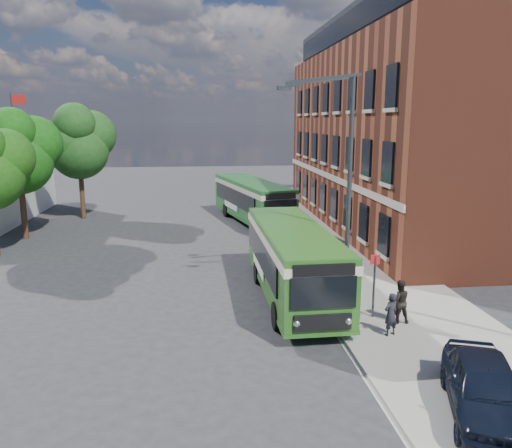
{
  "coord_description": "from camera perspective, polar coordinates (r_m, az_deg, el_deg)",
  "views": [
    {
      "loc": [
        -0.61,
        -21.04,
        7.3
      ],
      "look_at": [
        2.07,
        3.28,
        2.2
      ],
      "focal_mm": 35.0,
      "sensor_mm": 36.0,
      "label": 1
    }
  ],
  "objects": [
    {
      "name": "bus_rear",
      "position": [
        36.12,
        -0.48,
        3.07
      ],
      "size": [
        4.99,
        11.41,
        3.02
      ],
      "color": "#1D6022",
      "rests_on": "ground"
    },
    {
      "name": "flagpole",
      "position": [
        36.12,
        -25.61,
        6.88
      ],
      "size": [
        0.95,
        0.1,
        9.0
      ],
      "color": "#37393C",
      "rests_on": "ground"
    },
    {
      "name": "kerb_line",
      "position": [
        30.29,
        2.56,
        -2.18
      ],
      "size": [
        0.12,
        48.0,
        0.01
      ],
      "primitive_type": "cube",
      "color": "beige",
      "rests_on": "ground"
    },
    {
      "name": "ground",
      "position": [
        22.28,
        -4.41,
        -7.39
      ],
      "size": [
        120.0,
        120.0,
        0.0
      ],
      "primitive_type": "plane",
      "color": "#29292C",
      "rests_on": "ground"
    },
    {
      "name": "parked_car",
      "position": [
        14.01,
        24.69,
        -16.64
      ],
      "size": [
        3.09,
        4.63,
        1.47
      ],
      "primitive_type": "imported",
      "rotation": [
        0.0,
        0.0,
        -0.35
      ],
      "color": "black",
      "rests_on": "pavement"
    },
    {
      "name": "pedestrian_a",
      "position": [
        17.65,
        15.14,
        -9.93
      ],
      "size": [
        0.64,
        0.55,
        1.5
      ],
      "primitive_type": "imported",
      "rotation": [
        0.0,
        0.0,
        3.55
      ],
      "color": "black",
      "rests_on": "pavement"
    },
    {
      "name": "street_lamp",
      "position": [
        19.96,
        9.63,
        4.38
      ],
      "size": [
        2.96,
        2.38,
        9.0
      ],
      "color": "#37393C",
      "rests_on": "ground"
    },
    {
      "name": "pedestrian_b",
      "position": [
        18.77,
        16.04,
        -8.49
      ],
      "size": [
        0.83,
        0.67,
        1.59
      ],
      "primitive_type": "imported",
      "rotation": [
        0.0,
        0.0,
        3.05
      ],
      "color": "black",
      "rests_on": "pavement"
    },
    {
      "name": "tree_right",
      "position": [
        39.38,
        -19.56,
        8.92
      ],
      "size": [
        5.06,
        4.81,
        8.54
      ],
      "color": "#392515",
      "rests_on": "ground"
    },
    {
      "name": "tree_mid",
      "position": [
        33.81,
        -25.51,
        7.55
      ],
      "size": [
        4.78,
        4.55,
        8.07
      ],
      "color": "#392515",
      "rests_on": "ground"
    },
    {
      "name": "brick_office",
      "position": [
        36.13,
        17.87,
        10.69
      ],
      "size": [
        12.1,
        26.0,
        14.2
      ],
      "color": "maroon",
      "rests_on": "ground"
    },
    {
      "name": "pavement",
      "position": [
        30.88,
        8.16,
        -1.88
      ],
      "size": [
        6.0,
        48.0,
        0.15
      ],
      "primitive_type": "cube",
      "color": "gray",
      "rests_on": "ground"
    },
    {
      "name": "bus_stop_sign",
      "position": [
        18.86,
        13.35,
        -6.44
      ],
      "size": [
        0.35,
        0.08,
        2.52
      ],
      "color": "#37393C",
      "rests_on": "ground"
    },
    {
      "name": "bus_front",
      "position": [
        20.67,
        4.2,
        -3.61
      ],
      "size": [
        2.78,
        10.06,
        3.02
      ],
      "color": "#2C601E",
      "rests_on": "ground"
    }
  ]
}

